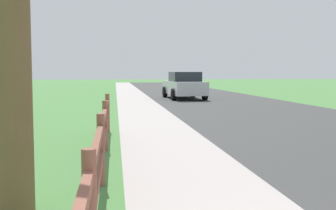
% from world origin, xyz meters
% --- Properties ---
extents(ground_plane, '(120.00, 120.00, 0.00)m').
position_xyz_m(ground_plane, '(0.00, 25.00, 0.00)').
color(ground_plane, '#497E3F').
extents(road_asphalt, '(7.00, 66.00, 0.01)m').
position_xyz_m(road_asphalt, '(3.50, 27.00, 0.00)').
color(road_asphalt, '#393939').
rests_on(road_asphalt, ground).
extents(curb_concrete, '(6.00, 66.00, 0.01)m').
position_xyz_m(curb_concrete, '(-3.00, 27.00, 0.00)').
color(curb_concrete, '#ABA09D').
rests_on(curb_concrete, ground).
extents(grass_verge, '(5.00, 66.00, 0.00)m').
position_xyz_m(grass_verge, '(-4.50, 27.00, 0.01)').
color(grass_verge, '#497E3F').
rests_on(grass_verge, ground).
extents(rail_fence, '(0.11, 10.44, 1.00)m').
position_xyz_m(rail_fence, '(-2.30, 4.06, 0.58)').
color(rail_fence, brown).
rests_on(rail_fence, ground).
extents(parked_suv_silver, '(2.14, 4.71, 1.56)m').
position_xyz_m(parked_suv_silver, '(1.88, 22.27, 0.77)').
color(parked_suv_silver, '#B7BABF').
rests_on(parked_suv_silver, ground).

